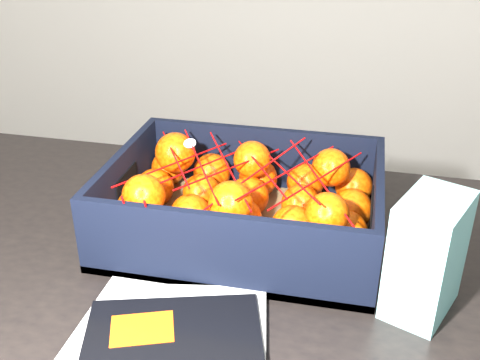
# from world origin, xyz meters

# --- Properties ---
(table) EXTENTS (1.21, 0.81, 0.75)m
(table) POSITION_xyz_m (0.07, 0.18, 0.65)
(table) COLOR black
(table) RESTS_ON ground
(produce_crate) EXTENTS (0.41, 0.31, 0.12)m
(produce_crate) POSITION_xyz_m (0.17, 0.30, 0.79)
(produce_crate) COLOR brown
(produce_crate) RESTS_ON table
(clementine_heap) EXTENTS (0.39, 0.29, 0.12)m
(clementine_heap) POSITION_xyz_m (0.16, 0.30, 0.81)
(clementine_heap) COLOR #EC4704
(clementine_heap) RESTS_ON produce_crate
(mesh_net) EXTENTS (0.34, 0.27, 0.09)m
(mesh_net) POSITION_xyz_m (0.16, 0.29, 0.86)
(mesh_net) COLOR #B30608
(mesh_net) RESTS_ON clementine_heap
(retail_carton) EXTENTS (0.11, 0.13, 0.16)m
(retail_carton) POSITION_xyz_m (0.43, 0.18, 0.83)
(retail_carton) COLOR white
(retail_carton) RESTS_ON table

